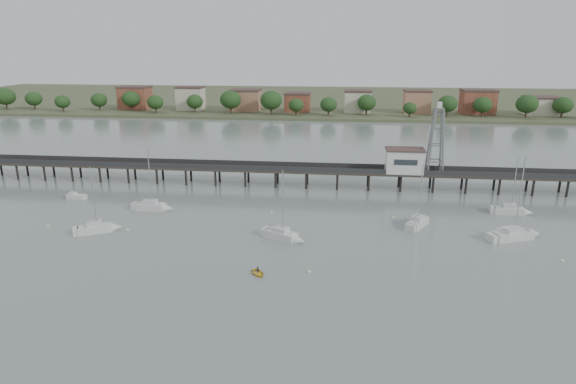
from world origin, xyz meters
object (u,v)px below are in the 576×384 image
(sailboat_a, at_px, (102,228))
(sailboat_b, at_px, (156,207))
(lattice_tower, at_px, (436,141))
(sailboat_d, at_px, (520,235))
(sailboat_f, at_px, (287,237))
(sailboat_e, at_px, (514,211))
(yellow_dinghy, at_px, (258,274))
(pier, at_px, (292,170))
(sailboat_c, at_px, (420,222))
(white_tender, at_px, (76,197))

(sailboat_a, bearing_deg, sailboat_b, 38.89)
(lattice_tower, xyz_separation_m, sailboat_b, (-56.09, -19.95, -10.46))
(sailboat_d, distance_m, sailboat_f, 38.98)
(sailboat_e, relative_size, sailboat_a, 0.97)
(yellow_dinghy, bearing_deg, pier, 53.35)
(sailboat_d, distance_m, yellow_dinghy, 45.00)
(pier, distance_m, sailboat_e, 46.79)
(sailboat_d, xyz_separation_m, sailboat_b, (-65.76, 7.09, 0.01))
(sailboat_e, height_order, sailboat_a, sailboat_a)
(sailboat_a, relative_size, sailboat_b, 0.95)
(sailboat_f, bearing_deg, pier, 121.23)
(sailboat_f, relative_size, yellow_dinghy, 4.50)
(sailboat_d, bearing_deg, pier, 125.08)
(sailboat_e, relative_size, sailboat_b, 0.93)
(lattice_tower, distance_m, sailboat_f, 44.60)
(lattice_tower, height_order, sailboat_a, lattice_tower)
(sailboat_a, xyz_separation_m, sailboat_b, (5.16, 12.04, -0.00))
(sailboat_e, distance_m, sailboat_b, 69.15)
(sailboat_c, xyz_separation_m, sailboat_d, (15.65, -4.45, -0.02))
(lattice_tower, relative_size, sailboat_d, 1.04)
(sailboat_f, relative_size, white_tender, 3.02)
(pier, relative_size, sailboat_b, 11.79)
(yellow_dinghy, bearing_deg, sailboat_f, 41.99)
(sailboat_e, height_order, yellow_dinghy, sailboat_e)
(sailboat_a, height_order, white_tender, sailboat_a)
(sailboat_c, bearing_deg, white_tender, 115.17)
(sailboat_d, bearing_deg, sailboat_c, 142.50)
(white_tender, relative_size, yellow_dinghy, 1.49)
(lattice_tower, bearing_deg, pier, -180.00)
(lattice_tower, xyz_separation_m, sailboat_f, (-28.95, -32.27, -10.45))
(lattice_tower, height_order, sailboat_e, lattice_tower)
(lattice_tower, height_order, sailboat_c, lattice_tower)
(white_tender, bearing_deg, sailboat_d, -2.13)
(pier, distance_m, sailboat_a, 43.79)
(pier, bearing_deg, sailboat_a, -132.92)
(sailboat_c, height_order, sailboat_b, sailboat_b)
(sailboat_d, xyz_separation_m, white_tender, (-85.22, 12.22, -0.16))
(sailboat_f, bearing_deg, sailboat_a, -153.78)
(sailboat_c, relative_size, sailboat_b, 0.94)
(sailboat_e, relative_size, sailboat_f, 0.95)
(sailboat_a, bearing_deg, yellow_dinghy, -51.72)
(sailboat_f, bearing_deg, sailboat_d, 34.43)
(pier, xyz_separation_m, sailboat_b, (-24.59, -19.95, -3.15))
(pier, xyz_separation_m, sailboat_a, (-29.74, -31.99, -3.15))
(sailboat_a, height_order, sailboat_f, sailboat_f)
(sailboat_c, xyz_separation_m, yellow_dinghy, (-25.56, -22.50, -0.65))
(sailboat_e, relative_size, yellow_dinghy, 4.27)
(yellow_dinghy, bearing_deg, lattice_tower, 18.43)
(sailboat_e, xyz_separation_m, sailboat_b, (-68.94, -5.39, -0.00))
(sailboat_a, bearing_deg, sailboat_e, -14.68)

